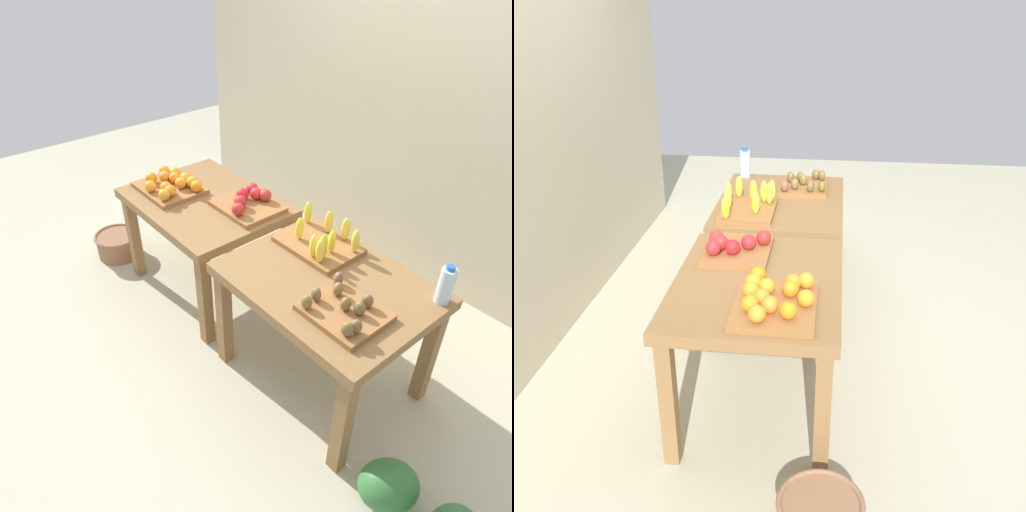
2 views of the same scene
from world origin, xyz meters
TOP-DOWN VIEW (x-y plane):
  - ground_plane at (0.00, 0.00)m, footprint 8.00×8.00m
  - back_wall at (0.00, 1.35)m, footprint 4.40×0.12m
  - display_table_left at (-0.56, 0.00)m, footprint 1.04×0.80m
  - display_table_right at (0.56, 0.00)m, footprint 1.04×0.80m
  - orange_bin at (-0.81, -0.11)m, footprint 0.46×0.36m
  - apple_bin at (-0.29, 0.15)m, footprint 0.40×0.35m
  - banana_crate at (0.33, 0.18)m, footprint 0.44×0.33m
  - kiwi_bin at (0.78, -0.13)m, footprint 0.36×0.32m
  - water_bottle at (1.02, 0.31)m, footprint 0.07×0.07m
  - watermelon_pile at (1.44, -0.27)m, footprint 0.64×0.38m
  - wicker_basket at (-1.36, -0.35)m, footprint 0.35×0.35m

SIDE VIEW (x-z plane):
  - ground_plane at x=0.00m, z-range 0.00..0.00m
  - wicker_basket at x=-1.36m, z-range 0.01..0.20m
  - watermelon_pile at x=1.44m, z-range 0.00..0.24m
  - display_table_left at x=-0.56m, z-range 0.26..0.98m
  - display_table_right at x=0.56m, z-range 0.26..0.98m
  - kiwi_bin at x=0.78m, z-range 0.71..0.81m
  - apple_bin at x=-0.29m, z-range 0.71..0.82m
  - orange_bin at x=-0.81m, z-range 0.72..0.82m
  - banana_crate at x=0.33m, z-range 0.69..0.86m
  - water_bottle at x=1.02m, z-range 0.72..0.93m
  - back_wall at x=0.00m, z-range 0.00..3.00m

